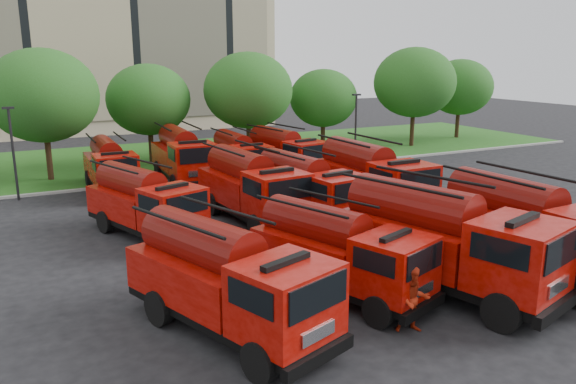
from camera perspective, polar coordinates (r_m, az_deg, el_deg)
name	(u,v)px	position (r m, az deg, el deg)	size (l,w,h in m)	color
ground	(339,276)	(20.64, 5.19, -8.47)	(140.00, 140.00, 0.00)	black
lawn	(159,158)	(44.05, -12.97, 3.34)	(70.00, 16.00, 0.12)	#214F15
curb	(191,179)	(36.37, -9.84, 1.34)	(70.00, 0.30, 0.14)	gray
apartment_building	(120,9)	(65.40, -16.73, 17.39)	(30.00, 14.18, 25.00)	beige
tree_2	(43,96)	(37.79, -23.66, 8.96)	(6.72, 6.72, 8.22)	#382314
tree_3	(149,100)	(41.30, -13.99, 9.09)	(5.88, 5.88, 7.19)	#382314
tree_4	(248,90)	(41.99, -4.07, 10.26)	(6.55, 6.55, 8.01)	#382314
tree_5	(323,98)	(46.07, 3.62, 9.49)	(5.46, 5.46, 6.68)	#382314
tree_6	(415,82)	(49.34, 12.73, 10.80)	(6.89, 6.89, 8.42)	#382314
tree_7	(460,87)	(55.50, 17.06, 10.15)	(6.05, 6.05, 7.39)	#382314
lamp_post_0	(13,148)	(33.70, -26.17, 4.03)	(0.60, 0.25, 5.11)	black
lamp_post_1	(356,125)	(40.36, 6.89, 6.74)	(0.60, 0.25, 5.11)	black
fire_truck_0	(226,279)	(16.14, -6.27, -8.83)	(4.59, 7.44, 3.21)	black
fire_truck_1	(339,252)	(18.62, 5.15, -6.10)	(4.25, 6.84, 2.95)	black
fire_truck_2	(443,240)	(19.43, 15.43, -4.76)	(4.74, 8.22, 3.55)	black
fire_truck_3	(529,227)	(22.13, 23.28, -3.33)	(3.05, 7.59, 3.40)	black
fire_truck_4	(144,203)	(25.28, -14.38, -1.04)	(4.27, 6.95, 3.00)	black
fire_truck_5	(251,187)	(26.79, -3.78, 0.54)	(3.18, 7.48, 3.31)	black
fire_truck_6	(306,189)	(26.59, 1.85, 0.31)	(3.30, 7.22, 3.17)	black
fire_truck_7	(370,178)	(28.52, 8.36, 1.40)	(2.92, 7.67, 3.47)	black
fire_truck_8	(110,166)	(34.28, -17.65, 2.56)	(2.47, 6.57, 2.97)	black
fire_truck_9	(183,156)	(35.50, -10.63, 3.63)	(2.90, 7.39, 3.32)	black
fire_truck_10	(239,156)	(36.00, -5.03, 3.63)	(2.38, 6.43, 2.92)	black
fire_truck_11	(284,153)	(36.47, -0.38, 3.96)	(3.38, 7.08, 3.09)	black
firefighter_1	(412,331)	(17.14, 12.45, -13.64)	(0.96, 0.53, 1.97)	#A5210C
firefighter_3	(515,228)	(28.04, 22.04, -3.39)	(0.95, 0.49, 1.47)	black
firefighter_4	(274,276)	(20.56, -1.46, -8.50)	(0.86, 0.56, 1.75)	black
firefighter_5	(356,205)	(30.11, 6.89, -1.31)	(1.76, 0.76, 1.90)	#A5210C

